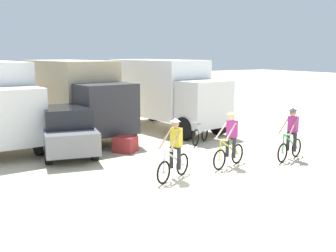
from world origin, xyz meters
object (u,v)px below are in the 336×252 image
box_truck_tan_camper (76,94)px  cyclist_orange_shirt (174,151)px  cyclist_cowboy_hat (230,141)px  bicycle_spare (200,134)px  cyclist_near_camera (291,136)px  box_truck_avon_van (164,91)px  supply_crate (125,144)px  sedan_parked (67,130)px

box_truck_tan_camper → cyclist_orange_shirt: box_truck_tan_camper is taller
cyclist_cowboy_hat → bicycle_spare: cyclist_cowboy_hat is taller
box_truck_tan_camper → cyclist_near_camera: (4.94, -8.07, -1.03)m
cyclist_near_camera → cyclist_orange_shirt: bearing=177.9°
box_truck_avon_van → cyclist_cowboy_hat: box_truck_avon_van is taller
supply_crate → box_truck_avon_van: bearing=42.4°
supply_crate → cyclist_cowboy_hat: bearing=-60.7°
box_truck_avon_van → cyclist_cowboy_hat: (-1.74, -7.09, -1.03)m
sedan_parked → cyclist_orange_shirt: (1.72, -4.67, -0.04)m
cyclist_cowboy_hat → supply_crate: (-2.04, 3.64, -0.55)m
cyclist_near_camera → supply_crate: bearing=137.8°
box_truck_avon_van → bicycle_spare: 4.03m
box_truck_tan_camper → bicycle_spare: size_ratio=4.72×
cyclist_cowboy_hat → supply_crate: cyclist_cowboy_hat is taller
box_truck_tan_camper → cyclist_cowboy_hat: bearing=-71.7°
box_truck_tan_camper → cyclist_orange_shirt: bearing=-88.2°
box_truck_avon_van → cyclist_orange_shirt: 8.41m
supply_crate → sedan_parked: bearing=157.7°
sedan_parked → cyclist_orange_shirt: size_ratio=2.46×
cyclist_orange_shirt → supply_crate: cyclist_orange_shirt is taller
cyclist_near_camera → bicycle_spare: (-1.17, 3.77, -0.45)m
box_truck_tan_camper → sedan_parked: box_truck_tan_camper is taller
box_truck_tan_camper → bicycle_spare: box_truck_tan_camper is taller
cyclist_orange_shirt → bicycle_spare: 5.06m
sedan_parked → cyclist_near_camera: size_ratio=2.46×
box_truck_tan_camper → cyclist_cowboy_hat: box_truck_tan_camper is taller
cyclist_cowboy_hat → supply_crate: bearing=119.3°
cyclist_orange_shirt → supply_crate: 3.91m
box_truck_avon_van → sedan_parked: (-5.74, -2.65, -0.99)m
box_truck_tan_camper → cyclist_orange_shirt: (0.25, -7.90, -1.03)m
supply_crate → box_truck_tan_camper: bearing=96.9°
box_truck_tan_camper → cyclist_near_camera: 9.52m
box_truck_avon_van → sedan_parked: 6.40m
cyclist_cowboy_hat → cyclist_near_camera: (2.40, -0.40, 0.00)m
cyclist_near_camera → box_truck_avon_van: bearing=95.1°
cyclist_cowboy_hat → box_truck_tan_camper: bearing=108.3°
cyclist_orange_shirt → cyclist_near_camera: bearing=-2.1°
supply_crate → cyclist_near_camera: bearing=-42.2°
box_truck_avon_van → cyclist_near_camera: bearing=-84.9°
box_truck_tan_camper → bicycle_spare: bearing=-48.7°
sedan_parked → cyclist_near_camera: 8.03m
sedan_parked → bicycle_spare: size_ratio=3.04×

